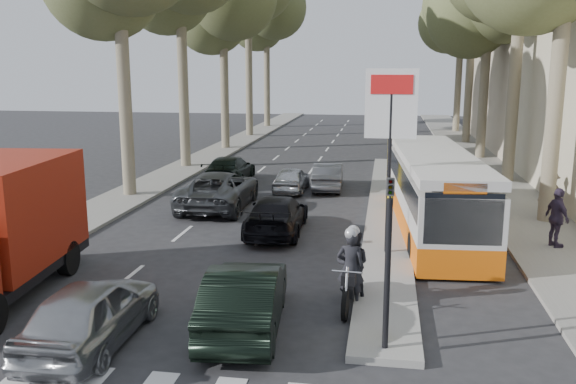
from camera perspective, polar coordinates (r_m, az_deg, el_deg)
name	(u,v)px	position (r m, az deg, el deg)	size (l,w,h in m)	color
ground	(244,315)	(14.46, -4.18, -11.38)	(120.00, 120.00, 0.00)	#28282B
sidewalk_right	(477,160)	(38.73, 17.24, 2.85)	(3.20, 70.00, 0.12)	gray
median_left	(224,148)	(42.79, -5.97, 4.10)	(2.40, 64.00, 0.12)	gray
traffic_island	(387,209)	(24.57, 9.23, -1.59)	(1.50, 26.00, 0.16)	gray
building_far	(567,32)	(48.58, 24.66, 13.42)	(11.00, 20.00, 16.00)	#B7A88E
billboard	(390,135)	(18.03, 9.54, 5.30)	(1.50, 12.10, 5.60)	yellow
traffic_light_island	(389,235)	(11.86, 9.41, -3.99)	(0.16, 0.41, 3.60)	black
tree_l_e	(268,10)	(58.34, -1.88, 16.67)	(7.40, 7.20, 14.49)	#6B604C
tree_r_e	(464,9)	(55.58, 16.12, 16.12)	(7.40, 7.20, 14.10)	#6B604C
silver_hatchback	(91,312)	(13.36, -17.94, -10.65)	(1.68, 4.17, 1.42)	#989BA0
dark_hatchback	(245,297)	(13.51, -4.03, -9.77)	(1.53, 4.40, 1.45)	black
queue_car_a	(219,190)	(24.85, -6.48, 0.22)	(2.49, 5.39, 1.50)	#474A4E
queue_car_b	(276,215)	(20.91, -1.09, -2.15)	(1.85, 4.54, 1.32)	black
queue_car_c	(291,179)	(27.91, 0.32, 1.21)	(1.38, 3.44, 1.17)	#A8ACB0
queue_car_d	(328,176)	(28.50, 3.77, 1.49)	(1.32, 3.79, 1.25)	#494B50
queue_car_e	(229,170)	(30.03, -5.50, 2.08)	(1.89, 4.65, 1.35)	black
city_bus	(434,190)	(21.64, 13.52, 0.21)	(3.03, 10.75, 2.80)	orange
motorcycle	(352,268)	(14.87, 5.97, -7.07)	(0.86, 2.32, 1.97)	black
pedestrian_near	(557,218)	(20.66, 23.87, -2.21)	(1.09, 0.54, 1.87)	#3B2E46
pedestrian_far	(551,193)	(25.29, 23.37, -0.06)	(1.05, 0.46, 1.62)	#63584A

